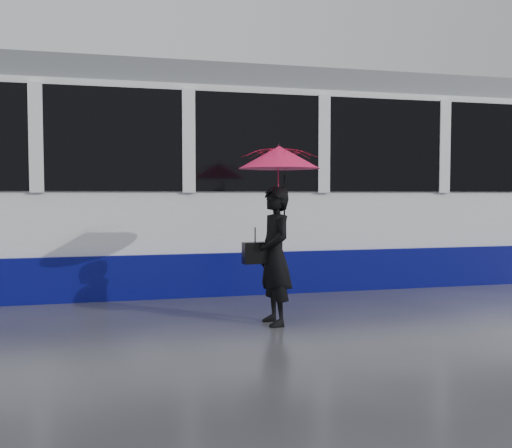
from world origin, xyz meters
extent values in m
plane|color=#2B2B30|center=(0.00, 0.00, 0.00)|extent=(90.00, 90.00, 0.00)
cube|color=#3F3D38|center=(0.00, 1.78, 0.01)|extent=(34.00, 0.07, 0.02)
cube|color=#3F3D38|center=(0.00, 3.22, 0.01)|extent=(34.00, 0.07, 0.02)
cube|color=white|center=(-1.42, 2.50, 1.52)|extent=(24.00, 2.40, 2.95)
cube|color=#080B63|center=(-1.42, 2.50, 0.31)|extent=(24.00, 2.56, 0.62)
cube|color=black|center=(-1.42, 2.50, 2.20)|extent=(23.00, 2.48, 1.40)
cube|color=slate|center=(-1.42, 2.50, 3.17)|extent=(23.60, 2.20, 0.35)
imported|color=black|center=(0.80, -0.62, 0.77)|extent=(0.42, 0.60, 1.54)
imported|color=#E91372|center=(0.85, -0.62, 1.63)|extent=(0.92, 0.94, 0.77)
cone|color=#E91372|center=(0.85, -0.62, 1.87)|extent=(0.99, 0.99, 0.25)
cylinder|color=black|center=(0.85, -0.62, 2.01)|extent=(0.01, 0.01, 0.06)
cylinder|color=black|center=(0.91, -0.60, 1.34)|extent=(0.02, 0.02, 0.68)
cube|color=black|center=(0.58, -0.60, 0.81)|extent=(0.29, 0.15, 0.24)
cylinder|color=black|center=(0.58, -0.60, 1.02)|extent=(0.01, 0.01, 0.18)
camera|label=1|loc=(-0.93, -6.70, 1.46)|focal=40.00mm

